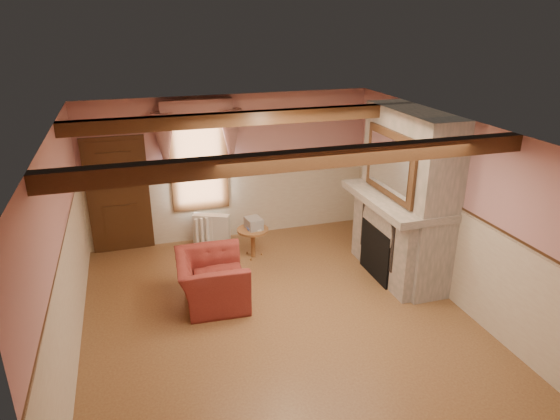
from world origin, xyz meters
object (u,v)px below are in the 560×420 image
object	(u,v)px
oil_lamp	(386,181)
bowl	(398,194)
armchair	(212,280)
mantel_clock	(375,176)
radiator	(212,229)
side_table	(253,243)

from	to	relation	value
oil_lamp	bowl	bearing A→B (deg)	-90.00
oil_lamp	armchair	bearing A→B (deg)	-172.91
mantel_clock	oil_lamp	xyz separation A→B (m)	(0.00, -0.42, 0.04)
radiator	mantel_clock	size ratio (longest dim) A/B	2.92
radiator	oil_lamp	xyz separation A→B (m)	(2.72, -1.71, 1.26)
mantel_clock	radiator	bearing A→B (deg)	154.50
radiator	mantel_clock	xyz separation A→B (m)	(2.72, -1.30, 1.22)
radiator	mantel_clock	distance (m)	3.25
armchair	side_table	world-z (taller)	armchair
radiator	oil_lamp	world-z (taller)	oil_lamp
side_table	bowl	bearing A→B (deg)	-32.92
oil_lamp	mantel_clock	bearing A→B (deg)	90.00
side_table	oil_lamp	bearing A→B (deg)	-24.15
radiator	bowl	world-z (taller)	bowl
mantel_clock	side_table	bearing A→B (deg)	166.02
armchair	side_table	bearing A→B (deg)	-33.43
radiator	oil_lamp	distance (m)	3.45
side_table	oil_lamp	xyz separation A→B (m)	(2.09, -0.94, 1.29)
bowl	mantel_clock	xyz separation A→B (m)	(0.00, 0.83, 0.06)
side_table	oil_lamp	distance (m)	2.63
mantel_clock	oil_lamp	size ratio (longest dim) A/B	0.86
radiator	oil_lamp	bearing A→B (deg)	-7.62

